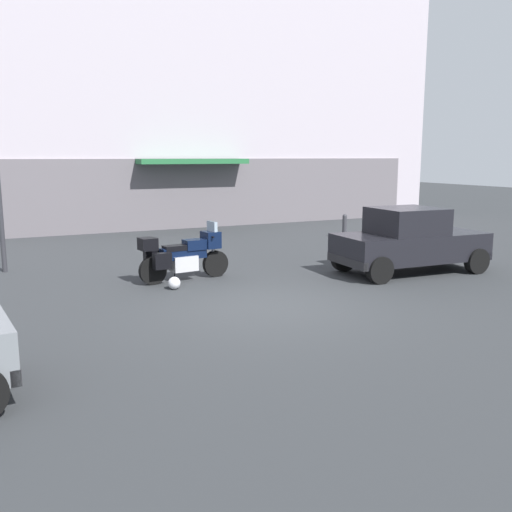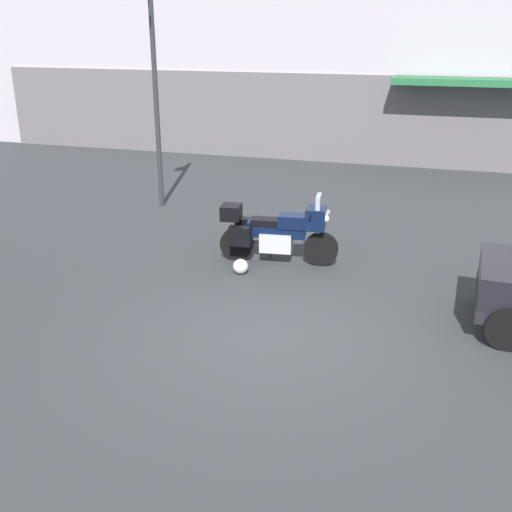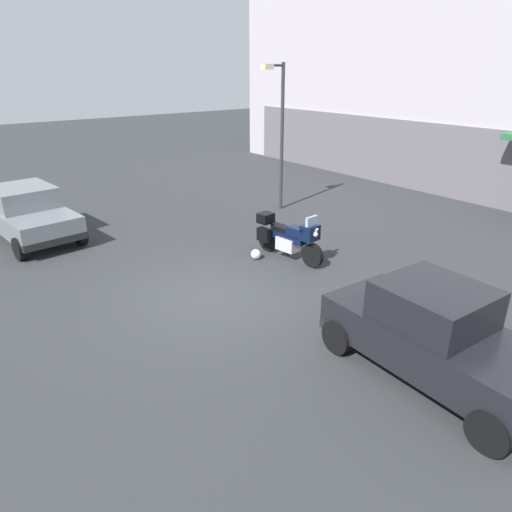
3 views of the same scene
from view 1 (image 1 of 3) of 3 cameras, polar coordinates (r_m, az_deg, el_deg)
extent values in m
plane|color=#2D3033|center=(11.00, 1.10, -5.15)|extent=(80.00, 80.00, 0.00)
cube|color=#B2A8B2|center=(23.74, -14.64, 19.48)|extent=(29.55, 2.40, 13.78)
cube|color=#625C62|center=(22.26, -13.38, 5.99)|extent=(26.60, 0.12, 2.80)
cube|color=#236638|center=(22.55, -6.44, 9.55)|extent=(4.40, 1.10, 0.20)
cylinder|color=black|center=(13.67, -4.15, -0.78)|extent=(0.65, 0.21, 0.64)
cylinder|color=black|center=(13.00, -10.45, -1.49)|extent=(0.65, 0.21, 0.64)
cylinder|color=#B7B7BC|center=(13.59, -4.24, 1.00)|extent=(0.33, 0.11, 0.68)
cube|color=#B7B7BC|center=(13.28, -7.38, -0.72)|extent=(0.64, 0.46, 0.36)
cube|color=black|center=(13.24, -7.41, 0.30)|extent=(1.12, 0.40, 0.28)
cube|color=black|center=(13.33, -6.26, 1.18)|extent=(0.55, 0.40, 0.24)
cube|color=black|center=(13.13, -8.21, 0.82)|extent=(0.59, 0.36, 0.12)
cube|color=black|center=(13.51, -4.63, 1.67)|extent=(0.41, 0.48, 0.40)
cube|color=#8C9EAD|center=(13.49, -4.49, 2.94)|extent=(0.12, 0.41, 0.28)
sphere|color=#EAEACC|center=(13.60, -3.96, 1.73)|extent=(0.14, 0.14, 0.14)
cylinder|color=black|center=(13.46, -4.93, 2.06)|extent=(0.11, 0.62, 0.04)
cylinder|color=#B7B7BC|center=(13.25, -10.09, -1.35)|extent=(0.56, 0.15, 0.09)
cube|color=black|center=(13.25, -10.46, -0.12)|extent=(0.42, 0.24, 0.36)
cube|color=black|center=(12.74, -9.52, -0.50)|extent=(0.42, 0.24, 0.36)
cube|color=black|center=(12.85, -10.95, 1.22)|extent=(0.40, 0.44, 0.28)
cylinder|color=black|center=(13.43, -8.26, -1.79)|extent=(0.04, 0.13, 0.29)
sphere|color=silver|center=(12.50, -8.32, -2.74)|extent=(0.28, 0.28, 0.28)
cube|color=black|center=(14.59, 15.42, 0.93)|extent=(3.88, 1.83, 0.68)
cube|color=black|center=(14.42, 15.07, 3.49)|extent=(1.68, 1.59, 0.64)
cube|color=#8C9EAD|center=(14.89, 17.35, 3.58)|extent=(0.13, 1.40, 0.54)
cube|color=#8C9EAD|center=(13.97, 12.64, 3.39)|extent=(0.13, 1.40, 0.51)
cube|color=black|center=(15.84, 20.64, 0.46)|extent=(0.20, 1.64, 0.20)
cube|color=black|center=(13.58, 9.22, -0.53)|extent=(0.20, 1.64, 0.20)
cylinder|color=black|center=(16.16, 17.69, 0.45)|extent=(0.65, 0.25, 0.64)
cylinder|color=black|center=(15.03, 21.55, -0.47)|extent=(0.65, 0.25, 0.64)
cylinder|color=black|center=(14.45, 8.91, -0.28)|extent=(0.65, 0.25, 0.64)
cylinder|color=black|center=(13.18, 12.48, -1.40)|extent=(0.65, 0.25, 0.64)
sphere|color=silver|center=(16.18, 19.70, 1.14)|extent=(0.14, 0.14, 0.14)
sphere|color=silver|center=(15.53, 21.94, 0.65)|extent=(0.14, 0.14, 0.14)
cube|color=black|center=(7.84, -24.18, -9.23)|extent=(0.29, 1.76, 0.20)
cylinder|color=#333338|center=(20.38, 8.99, 2.92)|extent=(0.16, 0.16, 0.78)
sphere|color=#333338|center=(20.33, 9.02, 4.01)|extent=(0.16, 0.16, 0.16)
camera|label=2|loc=(7.25, 51.09, 17.47)|focal=42.79mm
camera|label=3|loc=(13.78, 46.52, 15.40)|focal=32.54mm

